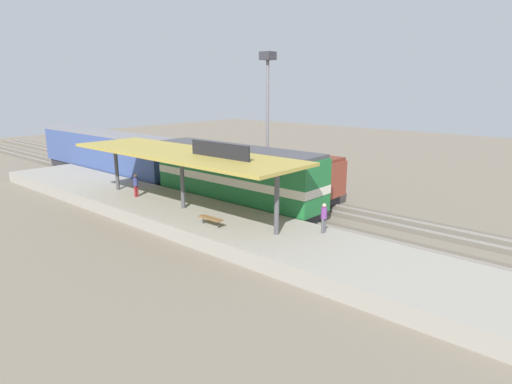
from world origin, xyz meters
name	(u,v)px	position (x,y,z in m)	size (l,w,h in m)	color
ground_plane	(250,202)	(2.00, 0.00, 0.00)	(120.00, 120.00, 0.00)	#706656
track_near	(232,206)	(0.00, 0.00, 0.03)	(3.20, 110.00, 0.16)	#5F5649
track_far	(271,195)	(4.60, 0.00, 0.03)	(3.20, 110.00, 0.16)	#5F5649
platform	(184,214)	(-4.60, 0.00, 0.45)	(6.00, 44.00, 0.90)	gray
station_canopy	(182,154)	(-4.60, -0.09, 4.53)	(5.20, 18.00, 4.70)	#47474C
platform_bench	(211,219)	(-6.00, -4.19, 1.34)	(0.44, 1.70, 0.50)	#333338
locomotive	(236,176)	(0.00, -0.46, 2.41)	(2.93, 14.43, 4.44)	#28282D
passenger_carriage_single	(106,153)	(0.00, 17.54, 2.31)	(2.90, 20.00, 4.24)	#28282D
freight_car	(273,172)	(4.60, -0.21, 1.97)	(2.80, 12.00, 3.54)	#28282D
light_mast	(268,91)	(7.80, 3.08, 8.40)	(1.10, 1.10, 11.70)	slate
person_waiting	(324,216)	(-2.70, -9.83, 1.85)	(0.34, 0.34, 1.71)	#4C4C51
person_walking	(136,184)	(-4.96, 4.93, 1.85)	(0.34, 0.34, 1.71)	maroon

